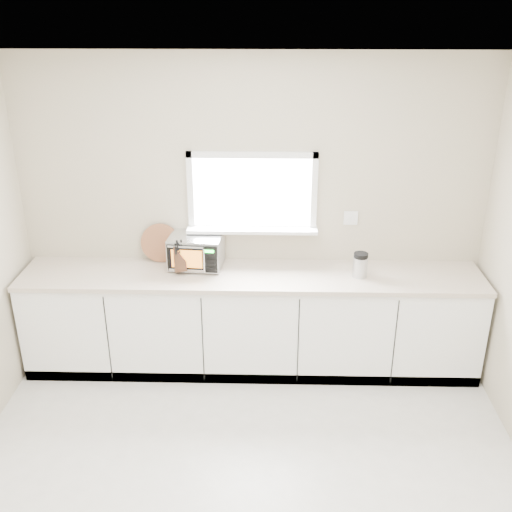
{
  "coord_description": "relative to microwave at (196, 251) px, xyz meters",
  "views": [
    {
      "loc": [
        0.16,
        -2.88,
        3.11
      ],
      "look_at": [
        0.04,
        1.55,
        1.15
      ],
      "focal_mm": 42.0,
      "sensor_mm": 36.0,
      "label": 1
    }
  ],
  "objects": [
    {
      "name": "microwave",
      "position": [
        0.0,
        0.0,
        0.0
      ],
      "size": [
        0.47,
        0.4,
        0.29
      ],
      "rotation": [
        0.0,
        0.0,
        -0.09
      ],
      "color": "black",
      "rests_on": "countertop"
    },
    {
      "name": "cutting_board",
      "position": [
        -0.33,
        0.11,
        0.02
      ],
      "size": [
        0.34,
        0.08,
        0.34
      ],
      "primitive_type": "cylinder",
      "rotation": [
        1.4,
        0.0,
        0.0
      ],
      "color": "brown",
      "rests_on": "countertop"
    },
    {
      "name": "knife_block",
      "position": [
        -0.13,
        -0.1,
        -0.02
      ],
      "size": [
        0.16,
        0.23,
        0.31
      ],
      "rotation": [
        0.0,
        0.0,
        0.28
      ],
      "color": "#4D2C1B",
      "rests_on": "countertop"
    },
    {
      "name": "countertop",
      "position": [
        0.48,
        -0.14,
        -0.17
      ],
      "size": [
        3.92,
        0.64,
        0.04
      ],
      "primitive_type": "cube",
      "color": "beige",
      "rests_on": "cabinets"
    },
    {
      "name": "coffee_grinder",
      "position": [
        1.39,
        -0.16,
        -0.04
      ],
      "size": [
        0.15,
        0.15,
        0.21
      ],
      "rotation": [
        0.0,
        0.0,
        0.24
      ],
      "color": "#B4B7BC",
      "rests_on": "countertop"
    },
    {
      "name": "back_wall",
      "position": [
        0.48,
        0.17,
        0.29
      ],
      "size": [
        4.0,
        0.17,
        2.7
      ],
      "color": "#B2A88D",
      "rests_on": "ground"
    },
    {
      "name": "cabinets",
      "position": [
        0.48,
        -0.13,
        -0.63
      ],
      "size": [
        3.92,
        0.6,
        0.88
      ],
      "primitive_type": "cube",
      "color": "white",
      "rests_on": "ground"
    }
  ]
}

